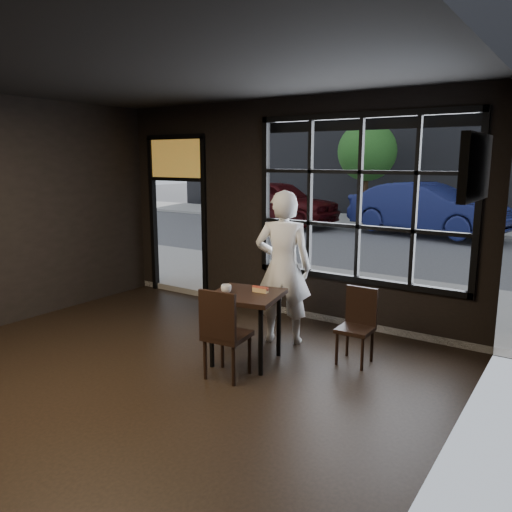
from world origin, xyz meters
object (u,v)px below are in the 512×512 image
Objects in this scene: cafe_table at (246,327)px; navy_car at (426,208)px; man at (283,268)px; chair_near at (227,332)px.

navy_car is (-1.00, 10.95, 0.46)m from cafe_table.
cafe_table is at bearing 65.74° from man.
navy_car reaches higher than cafe_table.
navy_car is at bearing -107.43° from man.
chair_near reaches higher than cafe_table.
man is (0.02, 0.80, 0.57)m from cafe_table.
man reaches higher than navy_car.
cafe_table is at bearing -163.34° from navy_car.
navy_car is (-1.07, 11.40, 0.37)m from chair_near.
cafe_table is 0.18× the size of navy_car.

